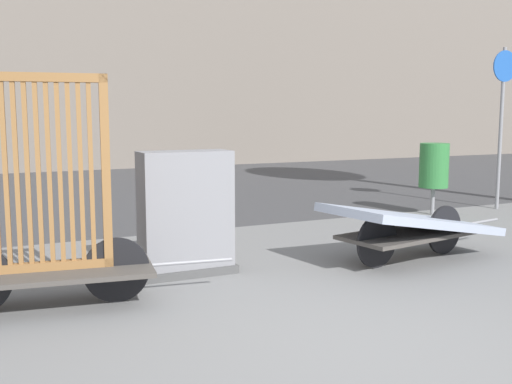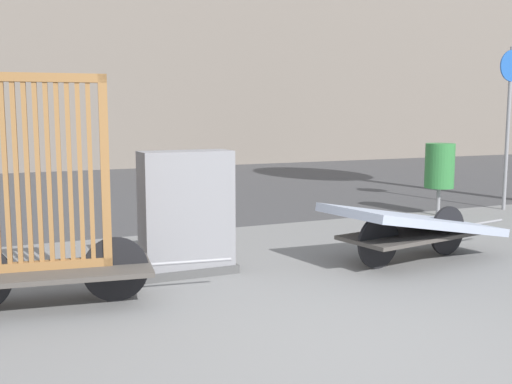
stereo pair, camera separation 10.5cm
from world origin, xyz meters
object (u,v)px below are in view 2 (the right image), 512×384
(bike_cart_with_mattress, at_px, (415,225))
(trash_bin, at_px, (440,166))
(sign_post, at_px, (509,108))
(utility_cabinet, at_px, (186,217))
(bike_cart_with_bedframe, at_px, (47,230))

(bike_cart_with_mattress, relative_size, trash_bin, 2.29)
(bike_cart_with_mattress, height_order, trash_bin, trash_bin)
(sign_post, bearing_deg, trash_bin, 179.71)
(utility_cabinet, distance_m, sign_post, 6.28)
(utility_cabinet, xyz_separation_m, trash_bin, (4.59, 1.67, 0.20))
(bike_cart_with_mattress, bearing_deg, utility_cabinet, 157.89)
(bike_cart_with_bedframe, height_order, sign_post, sign_post)
(trash_bin, bearing_deg, sign_post, -0.29)
(utility_cabinet, bearing_deg, trash_bin, 20.00)
(bike_cart_with_mattress, bearing_deg, trash_bin, 34.89)
(bike_cart_with_mattress, distance_m, sign_post, 4.40)
(bike_cart_with_bedframe, relative_size, bike_cart_with_mattress, 0.93)
(bike_cart_with_mattress, height_order, utility_cabinet, utility_cabinet)
(utility_cabinet, height_order, trash_bin, utility_cabinet)
(bike_cart_with_mattress, bearing_deg, sign_post, 21.65)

